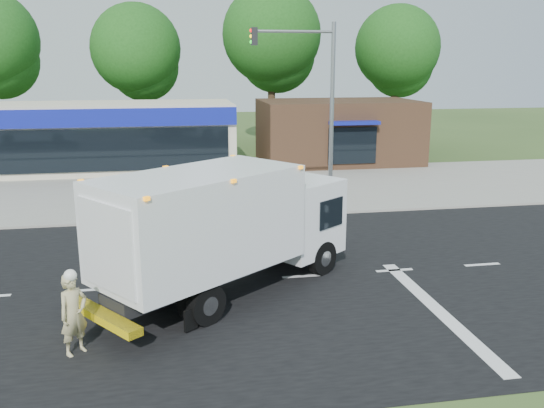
# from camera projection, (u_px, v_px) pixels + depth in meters

# --- Properties ---
(ground) EXTENTS (120.00, 120.00, 0.00)m
(ground) POSITION_uv_depth(u_px,v_px,m) (302.00, 277.00, 17.62)
(ground) COLOR #385123
(ground) RESTS_ON ground
(road_asphalt) EXTENTS (60.00, 14.00, 0.02)m
(road_asphalt) POSITION_uv_depth(u_px,v_px,m) (302.00, 277.00, 17.62)
(road_asphalt) COLOR black
(road_asphalt) RESTS_ON ground
(sidewalk) EXTENTS (60.00, 2.40, 0.12)m
(sidewalk) POSITION_uv_depth(u_px,v_px,m) (260.00, 209.00, 25.44)
(sidewalk) COLOR gray
(sidewalk) RESTS_ON ground
(parking_apron) EXTENTS (60.00, 9.00, 0.02)m
(parking_apron) POSITION_uv_depth(u_px,v_px,m) (244.00, 184.00, 31.00)
(parking_apron) COLOR gray
(parking_apron) RESTS_ON ground
(lane_markings) EXTENTS (55.20, 7.00, 0.01)m
(lane_markings) POSITION_uv_depth(u_px,v_px,m) (358.00, 290.00, 16.55)
(lane_markings) COLOR silver
(lane_markings) RESTS_ON road_asphalt
(ems_box_truck) EXTENTS (8.04, 6.96, 3.63)m
(ems_box_truck) POSITION_uv_depth(u_px,v_px,m) (224.00, 223.00, 15.85)
(ems_box_truck) COLOR black
(ems_box_truck) RESTS_ON ground
(emergency_worker) EXTENTS (0.81, 0.80, 2.00)m
(emergency_worker) POSITION_uv_depth(u_px,v_px,m) (73.00, 313.00, 12.77)
(emergency_worker) COLOR tan
(emergency_worker) RESTS_ON ground
(retail_strip_mall) EXTENTS (18.00, 6.20, 4.00)m
(retail_strip_mall) POSITION_uv_depth(u_px,v_px,m) (83.00, 137.00, 34.66)
(retail_strip_mall) COLOR beige
(retail_strip_mall) RESTS_ON ground
(brown_storefront) EXTENTS (10.00, 6.70, 4.00)m
(brown_storefront) POSITION_uv_depth(u_px,v_px,m) (338.00, 132.00, 37.42)
(brown_storefront) COLOR #382316
(brown_storefront) RESTS_ON ground
(traffic_signal_pole) EXTENTS (3.51, 0.25, 8.00)m
(traffic_signal_pole) POSITION_uv_depth(u_px,v_px,m) (317.00, 98.00, 24.10)
(traffic_signal_pole) COLOR gray
(traffic_signal_pole) RESTS_ON ground
(background_trees) EXTENTS (36.77, 7.39, 12.10)m
(background_trees) POSITION_uv_depth(u_px,v_px,m) (207.00, 48.00, 42.63)
(background_trees) COLOR #332114
(background_trees) RESTS_ON ground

